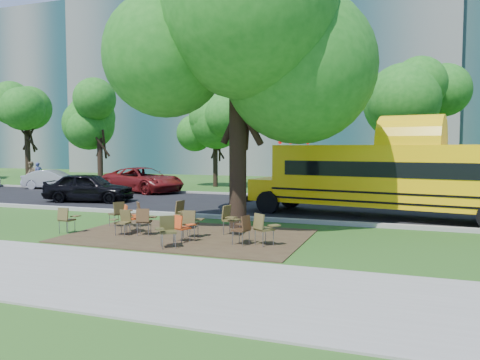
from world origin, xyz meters
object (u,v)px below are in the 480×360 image
at_px(pedestrian_a, 38,174).
at_px(chair_6, 243,227).
at_px(chair_4, 181,226).
at_px(chair_5, 167,228).
at_px(chair_7, 263,226).
at_px(chair_12, 230,217).
at_px(chair_0, 66,218).
at_px(chair_8, 118,211).
at_px(chair_1, 130,216).
at_px(chair_2, 145,219).
at_px(main_tree, 238,37).
at_px(chair_3, 123,220).
at_px(pedestrian_b, 31,174).
at_px(bg_car_silver, 53,180).
at_px(school_bus, 408,177).
at_px(bg_car_red, 143,180).
at_px(chair_11, 191,221).
at_px(black_car, 89,187).
at_px(chair_10, 183,212).
at_px(chair_9, 135,212).

bearing_deg(pedestrian_a, chair_6, -103.59).
bearing_deg(chair_4, chair_5, -71.18).
distance_m(chair_7, chair_12, 1.82).
height_order(chair_4, chair_7, chair_7).
distance_m(chair_0, chair_8, 1.75).
relative_size(chair_1, chair_2, 1.04).
xyz_separation_m(main_tree, pedestrian_a, (-19.48, 12.11, -5.37)).
distance_m(chair_3, pedestrian_a, 22.10).
bearing_deg(chair_12, pedestrian_b, -111.00).
bearing_deg(bg_car_silver, school_bus, -116.78).
relative_size(chair_1, bg_car_red, 0.17).
distance_m(chair_4, bg_car_red, 15.04).
bearing_deg(chair_11, chair_12, 36.60).
bearing_deg(chair_4, chair_2, -176.48).
distance_m(school_bus, chair_12, 7.17).
relative_size(chair_2, black_car, 0.20).
xyz_separation_m(chair_10, bg_car_silver, (-14.27, 10.26, 0.04)).
xyz_separation_m(chair_2, pedestrian_a, (-17.34, 14.34, 0.27)).
xyz_separation_m(chair_0, chair_4, (3.92, -0.04, -0.02)).
relative_size(bg_car_silver, pedestrian_a, 2.35).
distance_m(chair_7, pedestrian_b, 24.18).
bearing_deg(chair_0, chair_3, 10.85).
xyz_separation_m(chair_4, chair_7, (2.28, 0.30, 0.07)).
distance_m(chair_8, chair_10, 2.22).
relative_size(school_bus, chair_12, 12.57).
xyz_separation_m(chair_2, bg_car_silver, (-13.76, 11.76, 0.09)).
distance_m(school_bus, chair_3, 10.14).
distance_m(chair_4, chair_7, 2.30).
bearing_deg(chair_5, bg_car_silver, -75.94).
relative_size(school_bus, chair_10, 12.40).
distance_m(school_bus, bg_car_silver, 21.92).
bearing_deg(pedestrian_a, chair_8, -108.35).
bearing_deg(bg_car_red, chair_8, -134.15).
relative_size(chair_5, chair_6, 1.02).
xyz_separation_m(chair_5, chair_8, (-3.09, 2.33, 0.01)).
xyz_separation_m(chair_12, pedestrian_b, (-18.93, 11.92, 0.29)).
height_order(school_bus, chair_3, school_bus).
bearing_deg(chair_1, chair_0, -108.19).
bearing_deg(chair_7, chair_8, -156.79).
bearing_deg(chair_4, chair_6, 29.49).
bearing_deg(chair_8, chair_2, -97.71).
distance_m(chair_6, chair_8, 5.07).
xyz_separation_m(chair_6, chair_11, (-1.73, 0.41, 0.01)).
bearing_deg(black_car, chair_5, -144.27).
bearing_deg(main_tree, pedestrian_b, 150.39).
bearing_deg(bg_car_silver, chair_10, -137.18).
distance_m(chair_9, chair_10, 1.66).
relative_size(chair_1, pedestrian_b, 0.51).
bearing_deg(chair_2, pedestrian_a, 122.54).
bearing_deg(chair_4, pedestrian_a, 164.15).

